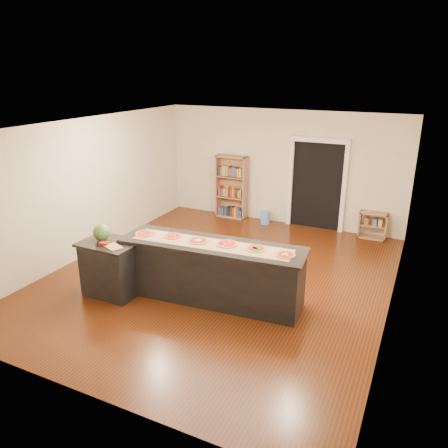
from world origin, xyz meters
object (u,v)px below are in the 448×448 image
at_px(waste_bin, 265,217).
at_px(bookshelf, 231,187).
at_px(kitchen_island, 212,272).
at_px(watermelon, 102,232).
at_px(low_shelf, 373,225).
at_px(side_counter, 111,268).

bearing_deg(waste_bin, bookshelf, 173.70).
bearing_deg(waste_bin, kitchen_island, -82.46).
distance_m(kitchen_island, watermelon, 1.98).
bearing_deg(bookshelf, low_shelf, 0.18).
xyz_separation_m(waste_bin, watermelon, (-1.28, -4.52, 0.93)).
bearing_deg(kitchen_island, watermelon, -167.90).
bearing_deg(side_counter, watermelon, 174.60).
distance_m(kitchen_island, bookshelf, 4.37).
bearing_deg(kitchen_island, side_counter, -165.97).
height_order(side_counter, waste_bin, side_counter).
relative_size(bookshelf, waste_bin, 4.75).
bearing_deg(bookshelf, kitchen_island, -69.58).
relative_size(side_counter, watermelon, 3.28).
bearing_deg(waste_bin, watermelon, -105.76).
relative_size(kitchen_island, waste_bin, 9.03).
distance_m(low_shelf, watermelon, 6.08).
bearing_deg(side_counter, bookshelf, 89.10).
bearing_deg(low_shelf, bookshelf, -179.82).
xyz_separation_m(kitchen_island, side_counter, (-1.65, -0.56, -0.03)).
bearing_deg(low_shelf, side_counter, -128.41).
height_order(bookshelf, watermelon, bookshelf).
bearing_deg(watermelon, waste_bin, 74.24).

